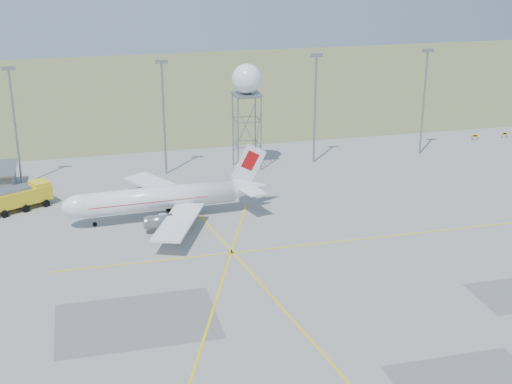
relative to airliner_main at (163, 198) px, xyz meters
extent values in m
plane|color=#999894|center=(13.23, -44.75, -3.28)|extent=(400.00, 400.00, 0.00)
cube|color=olive|center=(13.23, 95.25, -3.26)|extent=(400.00, 120.00, 0.03)
cylinder|color=gray|center=(-21.77, 21.25, 6.72)|extent=(0.36, 0.36, 20.00)
cube|color=gray|center=(-21.77, 21.25, 16.92)|extent=(2.20, 0.50, 0.60)
cylinder|color=gray|center=(3.23, 21.25, 6.72)|extent=(0.36, 0.36, 20.00)
cube|color=gray|center=(3.23, 21.25, 16.92)|extent=(2.20, 0.50, 0.60)
cylinder|color=gray|center=(31.23, 21.25, 6.72)|extent=(0.36, 0.36, 20.00)
cube|color=gray|center=(31.23, 21.25, 16.92)|extent=(2.20, 0.50, 0.60)
cylinder|color=gray|center=(53.23, 21.25, 6.72)|extent=(0.36, 0.36, 20.00)
cube|color=gray|center=(53.23, 21.25, 16.92)|extent=(2.20, 0.50, 0.60)
cylinder|color=black|center=(68.23, 27.25, -2.88)|extent=(0.10, 0.10, 0.80)
cylinder|color=black|center=(69.43, 27.25, -2.88)|extent=(0.10, 0.10, 0.80)
cube|color=yellow|center=(68.83, 27.25, -2.33)|extent=(1.60, 0.15, 0.50)
cube|color=black|center=(68.83, 27.17, -2.33)|extent=(0.80, 0.03, 0.30)
cylinder|color=black|center=(75.23, 27.25, -2.88)|extent=(0.10, 0.10, 0.80)
cylinder|color=black|center=(76.43, 27.25, -2.88)|extent=(0.10, 0.10, 0.80)
cube|color=yellow|center=(75.83, 27.25, -2.33)|extent=(1.60, 0.15, 0.50)
cube|color=black|center=(75.83, 27.17, -2.33)|extent=(0.80, 0.03, 0.30)
cylinder|color=white|center=(-0.54, -0.03, 0.09)|extent=(23.20, 4.71, 3.55)
ellipsoid|color=white|center=(-12.05, -0.61, 0.09)|extent=(5.84, 3.83, 3.55)
cube|color=black|center=(-13.11, -0.66, 0.62)|extent=(1.44, 2.02, 0.86)
cone|color=white|center=(13.63, 0.69, 0.36)|extent=(5.49, 3.81, 3.55)
cube|color=white|center=(13.63, 0.69, 4.08)|extent=(5.69, 0.55, 6.67)
cube|color=#AF0B0E|center=(13.80, 0.70, 4.70)|extent=(3.06, 0.46, 3.42)
cube|color=white|center=(13.04, 3.50, 0.80)|extent=(3.08, 5.01, 0.16)
cube|color=white|center=(13.33, -2.17, 0.80)|extent=(3.08, 5.01, 0.16)
cube|color=white|center=(0.39, 8.01, -0.79)|extent=(10.58, 14.47, 0.32)
cube|color=white|center=(1.19, -7.93, -0.79)|extent=(9.48, 14.71, 0.32)
cylinder|color=slate|center=(-1.68, 5.06, -1.59)|extent=(3.82, 2.22, 2.04)
cylinder|color=slate|center=(-1.16, -5.21, -1.59)|extent=(3.82, 2.22, 2.04)
cube|color=#AF0B0E|center=(-2.31, -0.12, 0.18)|extent=(17.89, 4.48, 0.11)
cylinder|color=black|center=(-10.28, -0.52, -2.88)|extent=(0.65, 0.65, 0.80)
cube|color=black|center=(1.23, 0.06, -2.88)|extent=(1.15, 5.36, 0.80)
cylinder|color=gray|center=(1.23, 0.06, -2.48)|extent=(0.22, 0.22, 1.60)
cylinder|color=gray|center=(16.06, 18.92, 3.64)|extent=(0.26, 0.26, 13.83)
cylinder|color=gray|center=(20.32, 18.92, 3.64)|extent=(0.26, 0.26, 13.83)
cylinder|color=gray|center=(20.32, 23.18, 3.64)|extent=(0.26, 0.26, 13.83)
cylinder|color=gray|center=(16.06, 23.18, 3.64)|extent=(0.26, 0.26, 13.83)
cube|color=gray|center=(18.19, 21.05, 10.56)|extent=(4.86, 4.86, 0.27)
sphere|color=white|center=(18.19, 21.05, 13.32)|extent=(5.32, 5.32, 5.32)
cube|color=yellow|center=(-21.27, 9.33, -1.14)|extent=(10.00, 7.28, 2.35)
cube|color=yellow|center=(-18.24, 10.91, -0.18)|extent=(3.65, 3.83, 1.49)
cube|color=black|center=(-17.58, 11.26, -0.07)|extent=(1.38, 2.51, 1.07)
cube|color=gray|center=(-22.22, 8.84, 0.25)|extent=(5.92, 4.74, 0.43)
camera|label=1|loc=(-11.02, -101.07, 37.98)|focal=50.00mm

